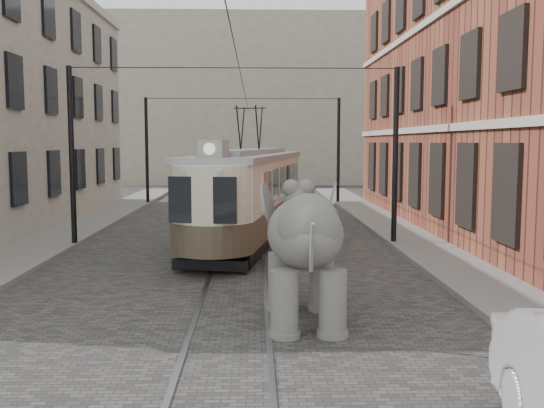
{
  "coord_description": "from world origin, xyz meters",
  "views": [
    {
      "loc": [
        0.48,
        -14.34,
        3.51
      ],
      "look_at": [
        0.87,
        -0.52,
        2.1
      ],
      "focal_mm": 40.09,
      "sensor_mm": 36.0,
      "label": 1
    }
  ],
  "objects": [
    {
      "name": "ground",
      "position": [
        0.0,
        0.0,
        0.0
      ],
      "size": [
        120.0,
        120.0,
        0.0
      ],
      "primitive_type": "plane",
      "color": "#494643"
    },
    {
      "name": "tram_rails",
      "position": [
        0.0,
        0.0,
        0.01
      ],
      "size": [
        1.54,
        80.0,
        0.02
      ],
      "primitive_type": null,
      "color": "slate",
      "rests_on": "ground"
    },
    {
      "name": "sidewalk_right",
      "position": [
        6.0,
        0.0,
        0.07
      ],
      "size": [
        2.0,
        60.0,
        0.15
      ],
      "primitive_type": "cube",
      "color": "slate",
      "rests_on": "ground"
    },
    {
      "name": "brick_building",
      "position": [
        11.0,
        9.0,
        6.0
      ],
      "size": [
        8.0,
        26.0,
        12.0
      ],
      "primitive_type": "cube",
      "color": "brown",
      "rests_on": "ground"
    },
    {
      "name": "distant_block",
      "position": [
        0.0,
        40.0,
        7.0
      ],
      "size": [
        28.0,
        10.0,
        14.0
      ],
      "primitive_type": "cube",
      "color": "gray",
      "rests_on": "ground"
    },
    {
      "name": "catenary",
      "position": [
        -0.2,
        5.0,
        3.0
      ],
      "size": [
        11.0,
        30.2,
        6.0
      ],
      "primitive_type": null,
      "color": "black",
      "rests_on": "ground"
    },
    {
      "name": "tram",
      "position": [
        0.29,
        7.48,
        2.38
      ],
      "size": [
        4.55,
        12.26,
        4.76
      ],
      "primitive_type": null,
      "rotation": [
        0.0,
        0.0,
        -0.18
      ],
      "color": "beige",
      "rests_on": "ground"
    },
    {
      "name": "elephant",
      "position": [
        1.44,
        -2.8,
        1.36
      ],
      "size": [
        2.46,
        4.46,
        2.73
      ],
      "primitive_type": null,
      "rotation": [
        0.0,
        0.0,
        0.0
      ],
      "color": "slate",
      "rests_on": "ground"
    }
  ]
}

